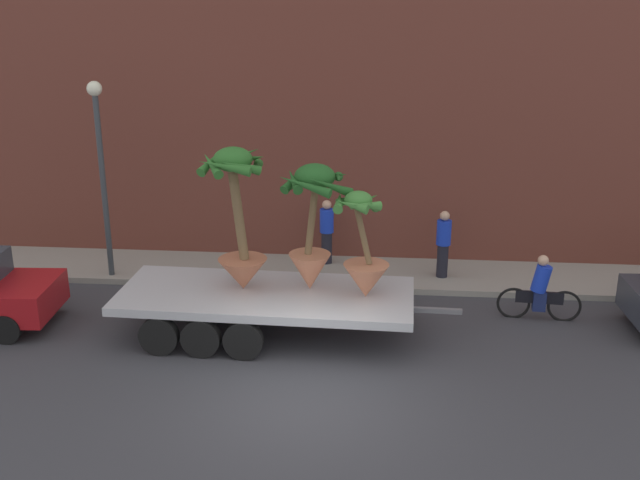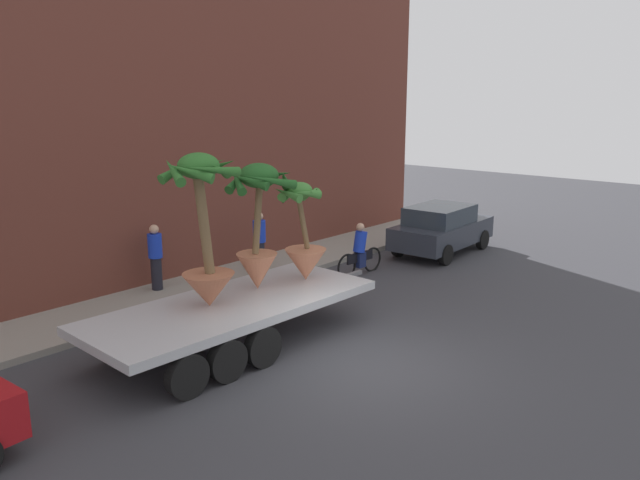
{
  "view_description": "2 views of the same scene",
  "coord_description": "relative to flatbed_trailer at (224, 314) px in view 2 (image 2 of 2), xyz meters",
  "views": [
    {
      "loc": [
        1.34,
        -11.9,
        7.06
      ],
      "look_at": [
        -0.05,
        3.6,
        1.81
      ],
      "focal_mm": 42.26,
      "sensor_mm": 36.0,
      "label": 1
    },
    {
      "loc": [
        -9.02,
        -6.75,
        5.08
      ],
      "look_at": [
        2.0,
        2.92,
        1.66
      ],
      "focal_mm": 35.17,
      "sensor_mm": 36.0,
      "label": 2
    }
  ],
  "objects": [
    {
      "name": "pedestrian_near_gate",
      "position": [
        1.2,
        4.09,
        0.27
      ],
      "size": [
        0.36,
        0.36,
        1.71
      ],
      "color": "black",
      "rests_on": "sidewalk"
    },
    {
      "name": "pedestrian_far_left",
      "position": [
        4.16,
        3.36,
        0.27
      ],
      "size": [
        0.36,
        0.36,
        1.71
      ],
      "color": "black",
      "rests_on": "sidewalk"
    },
    {
      "name": "building_facade",
      "position": [
        1.35,
        5.25,
        3.91
      ],
      "size": [
        24.0,
        1.2,
        9.37
      ],
      "primitive_type": "cube",
      "color": "brown",
      "rests_on": "ground"
    },
    {
      "name": "potted_palm_front",
      "position": [
        1.22,
        0.23,
        1.63
      ],
      "size": [
        1.54,
        1.57,
        2.71
      ],
      "color": "#C17251",
      "rests_on": "flatbed_trailer"
    },
    {
      "name": "ground_plane",
      "position": [
        1.35,
        -2.55,
        -0.77
      ],
      "size": [
        60.0,
        60.0,
        0.0
      ],
      "primitive_type": "plane",
      "color": "#38383D"
    },
    {
      "name": "parked_car",
      "position": [
        9.91,
        0.86,
        0.05
      ],
      "size": [
        4.1,
        2.01,
        1.58
      ],
      "color": "#2D333D",
      "rests_on": "ground"
    },
    {
      "name": "potted_palm_rear",
      "position": [
        -0.3,
        0.12,
        1.64
      ],
      "size": [
        1.43,
        1.41,
        3.04
      ],
      "color": "#B26647",
      "rests_on": "flatbed_trailer"
    },
    {
      "name": "flatbed_trailer",
      "position": [
        0.0,
        0.0,
        0.0
      ],
      "size": [
        7.21,
        2.65,
        0.98
      ],
      "color": "#B7BABF",
      "rests_on": "ground"
    },
    {
      "name": "sidewalk",
      "position": [
        1.35,
        3.55,
        -0.7
      ],
      "size": [
        24.0,
        2.2,
        0.15
      ],
      "primitive_type": "cube",
      "color": "gray",
      "rests_on": "ground"
    },
    {
      "name": "potted_palm_middle",
      "position": [
        2.29,
        -0.08,
        1.07
      ],
      "size": [
        1.14,
        1.04,
        2.25
      ],
      "color": "#C17251",
      "rests_on": "flatbed_trailer"
    },
    {
      "name": "cyclist",
      "position": [
        6.17,
        1.31,
        -0.11
      ],
      "size": [
        1.84,
        0.37,
        1.54
      ],
      "color": "black",
      "rests_on": "ground"
    }
  ]
}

